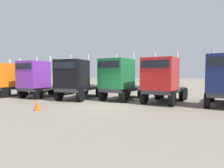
# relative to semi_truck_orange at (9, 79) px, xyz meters

# --- Properties ---
(ground) EXTENTS (200.00, 200.00, 0.00)m
(ground) POSITION_rel_semi_truck_orange_xyz_m (12.27, -2.87, -1.82)
(ground) COLOR gray
(semi_truck_orange) EXTENTS (3.68, 6.20, 4.11)m
(semi_truck_orange) POSITION_rel_semi_truck_orange_xyz_m (0.00, 0.00, 0.00)
(semi_truck_orange) COLOR #333338
(semi_truck_orange) RESTS_ON ground
(semi_truck_purple) EXTENTS (3.21, 6.47, 4.25)m
(semi_truck_purple) POSITION_rel_semi_truck_orange_xyz_m (3.90, 0.14, 0.06)
(semi_truck_purple) COLOR #333338
(semi_truck_purple) RESTS_ON ground
(semi_truck_black) EXTENTS (2.66, 6.51, 4.25)m
(semi_truck_black) POSITION_rel_semi_truck_orange_xyz_m (8.33, -0.02, 0.09)
(semi_truck_black) COLOR #333338
(semi_truck_black) RESTS_ON ground
(semi_truck_green) EXTENTS (3.80, 6.12, 4.33)m
(semi_truck_green) POSITION_rel_semi_truck_orange_xyz_m (12.29, 0.95, 0.16)
(semi_truck_green) COLOR #333338
(semi_truck_green) RESTS_ON ground
(semi_truck_red) EXTENTS (3.65, 6.12, 4.25)m
(semi_truck_red) POSITION_rel_semi_truck_orange_xyz_m (16.12, 0.35, 0.12)
(semi_truck_red) COLOR #333338
(semi_truck_red) RESTS_ON ground
(traffic_cone_mid) EXTENTS (0.36, 0.36, 0.72)m
(traffic_cone_mid) POSITION_rel_semi_truck_orange_xyz_m (8.75, -5.70, -1.46)
(traffic_cone_mid) COLOR #F2590C
(traffic_cone_mid) RESTS_ON ground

